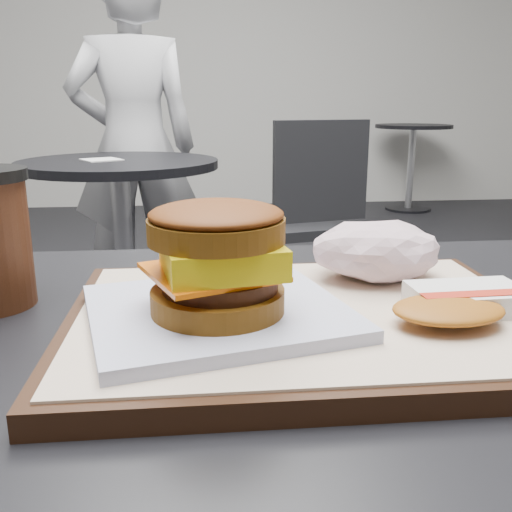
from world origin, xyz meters
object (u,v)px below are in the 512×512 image
(crumpled_wrapper, at_px, (377,250))
(breakfast_sandwich, at_px, (218,272))
(serving_tray, at_px, (305,320))
(patron, at_px, (134,147))
(neighbor_chair, at_px, (290,214))
(hash_brown, at_px, (460,303))
(neighbor_table, at_px, (122,216))

(crumpled_wrapper, bearing_deg, breakfast_sandwich, -147.60)
(serving_tray, distance_m, patron, 2.15)
(serving_tray, bearing_deg, neighbor_chair, 81.26)
(hash_brown, distance_m, neighbor_table, 1.75)
(hash_brown, height_order, patron, patron)
(hash_brown, xyz_separation_m, crumpled_wrapper, (-0.03, 0.10, 0.02))
(crumpled_wrapper, relative_size, patron, 0.08)
(hash_brown, bearing_deg, crumpled_wrapper, 108.64)
(patron, bearing_deg, neighbor_chair, 145.52)
(neighbor_chair, bearing_deg, crumpled_wrapper, -96.48)
(hash_brown, bearing_deg, breakfast_sandwich, 177.81)
(neighbor_chair, bearing_deg, patron, 153.92)
(patron, bearing_deg, hash_brown, 94.09)
(serving_tray, xyz_separation_m, crumpled_wrapper, (0.08, 0.08, 0.04))
(hash_brown, xyz_separation_m, neighbor_table, (-0.48, 1.66, -0.25))
(neighbor_table, distance_m, neighbor_chair, 0.67)
(breakfast_sandwich, distance_m, neighbor_table, 1.70)
(breakfast_sandwich, distance_m, hash_brown, 0.19)
(crumpled_wrapper, bearing_deg, neighbor_chair, 83.52)
(patron, bearing_deg, crumpled_wrapper, 93.77)
(neighbor_table, height_order, neighbor_chair, neighbor_chair)
(serving_tray, distance_m, hash_brown, 0.12)
(neighbor_chair, distance_m, patron, 0.75)
(serving_tray, relative_size, neighbor_chair, 0.43)
(breakfast_sandwich, xyz_separation_m, hash_brown, (0.19, -0.01, -0.03))
(serving_tray, relative_size, neighbor_table, 0.51)
(serving_tray, relative_size, hash_brown, 3.12)
(hash_brown, distance_m, patron, 2.20)
(hash_brown, height_order, neighbor_chair, neighbor_chair)
(hash_brown, height_order, neighbor_table, hash_brown)
(crumpled_wrapper, height_order, patron, patron)
(breakfast_sandwich, xyz_separation_m, patron, (-0.29, 2.14, -0.07))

